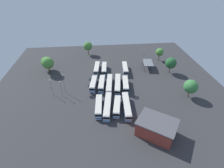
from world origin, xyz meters
TOP-DOWN VIEW (x-y plane):
  - ground_plane at (0.00, 0.00)m, footprint 109.61×109.61m
  - bus_row0_slot0 at (-16.22, -5.63)m, footprint 11.98×3.84m
  - bus_row0_slot1 at (-15.54, -1.64)m, footprint 11.43×3.56m
  - bus_row0_slot4 at (-14.53, 9.76)m, footprint 11.91×3.42m
  - bus_row1_slot0 at (-1.23, -7.60)m, footprint 11.19×4.09m
  - bus_row1_slot1 at (-0.83, -3.74)m, footprint 11.89×4.03m
  - bus_row1_slot2 at (-0.03, -0.15)m, footprint 14.96×4.49m
  - bus_row1_slot3 at (0.10, 3.80)m, footprint 14.97×4.68m
  - bus_row1_slot4 at (0.66, 7.46)m, footprint 11.83×3.83m
  - bus_row2_slot1 at (15.10, -5.70)m, footprint 11.93×3.38m
  - bus_row2_slot2 at (15.27, -2.18)m, footprint 14.97×4.68m
  - bus_row2_slot3 at (15.97, 1.54)m, footprint 11.17×4.52m
  - bus_row2_slot4 at (16.00, 5.38)m, footprint 14.88×3.47m
  - depot_building at (29.18, 13.29)m, footprint 15.00×15.76m
  - maintenance_shelter at (-17.12, 23.11)m, footprint 9.43×6.21m
  - lamp_post_mid_lot at (3.04, -26.08)m, footprint 0.56×0.28m
  - lamp_post_near_entrance at (1.92, -20.59)m, footprint 0.56×0.28m
  - lamp_post_far_corner at (4.37, -21.70)m, footprint 0.56×0.28m
  - lamp_post_by_building at (-20.99, 21.39)m, footprint 0.56×0.28m
  - tree_north_edge at (-10.92, 33.54)m, footprint 5.84×5.84m
  - tree_south_edge at (-20.51, -32.93)m, footprint 5.81×5.81m
  - tree_northeast at (-16.79, -31.20)m, footprint 6.11×6.11m
  - tree_east_edge at (-39.26, -10.65)m, footprint 5.56×5.56m
  - tree_west_edge at (-26.30, 32.68)m, footprint 4.74×4.74m
  - tree_northwest at (10.63, 33.94)m, footprint 5.99×5.99m
  - puddle_back_corner at (9.07, 10.97)m, footprint 2.91×2.91m
  - puddle_between_rows at (6.73, -8.25)m, footprint 2.91×2.91m
  - puddle_near_shelter at (-7.73, -8.41)m, footprint 3.50×3.50m
  - puddle_centre_drain at (-2.19, -9.78)m, footprint 1.77×1.77m

SIDE VIEW (x-z plane):
  - ground_plane at x=0.00m, z-range 0.00..0.00m
  - puddle_back_corner at x=9.07m, z-range 0.00..0.01m
  - puddle_between_rows at x=6.73m, z-range 0.00..0.01m
  - puddle_near_shelter at x=-7.73m, z-range 0.00..0.01m
  - puddle_centre_drain at x=-2.19m, z-range 0.00..0.01m
  - bus_row2_slot3 at x=15.97m, z-range 0.10..3.45m
  - bus_row1_slot0 at x=-1.23m, z-range 0.10..3.45m
  - bus_row0_slot1 at x=-15.54m, z-range 0.10..3.45m
  - bus_row1_slot4 at x=0.66m, z-range 0.10..3.45m
  - bus_row1_slot1 at x=-0.83m, z-range 0.10..3.45m
  - bus_row0_slot4 at x=-14.53m, z-range 0.10..3.45m
  - bus_row0_slot0 at x=-16.22m, z-range 0.10..3.45m
  - bus_row2_slot1 at x=15.10m, z-range 0.10..3.45m
  - bus_row1_slot2 at x=-0.03m, z-range 0.10..3.45m
  - bus_row1_slot3 at x=0.10m, z-range 0.10..3.45m
  - bus_row2_slot2 at x=15.27m, z-range 0.10..3.45m
  - bus_row2_slot4 at x=16.00m, z-range 0.10..3.45m
  - depot_building at x=29.18m, z-range 0.02..5.87m
  - maintenance_shelter at x=-17.12m, z-range 1.62..5.26m
  - lamp_post_far_corner at x=4.37m, z-range 0.41..8.17m
  - lamp_post_mid_lot at x=3.04m, z-range 0.41..8.31m
  - tree_south_edge at x=-20.51m, z-range 0.97..8.72m
  - lamp_post_near_entrance at x=1.92m, z-range 0.42..9.76m
  - lamp_post_by_building at x=-20.99m, z-range 0.42..9.89m
  - tree_west_edge at x=-26.30m, z-range 1.50..9.29m
  - tree_northwest at x=10.63m, z-range 1.26..9.79m
  - tree_north_edge at x=-10.92m, z-range 1.43..10.15m
  - tree_east_edge at x=-39.26m, z-range 1.51..10.13m
  - tree_northeast at x=-16.79m, z-range 1.53..10.73m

